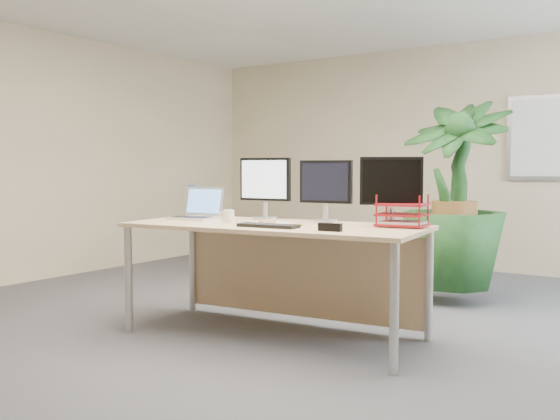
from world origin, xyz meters
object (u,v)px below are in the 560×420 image
Objects in this scene: monitor_left at (265,184)px; monitor_right at (326,187)px; laptop at (198,211)px; desk at (282,247)px; floor_plant at (454,220)px.

monitor_left is 1.05× the size of monitor_right.
laptop is at bearing -149.41° from monitor_left.
desk is 5.80× the size of laptop.
monitor_right is (0.22, 0.24, 0.44)m from desk.
desk is at bearing -132.90° from monitor_right.
desk is at bearing -31.88° from monitor_left.
monitor_left is 0.58m from laptop.
monitor_right is at bearing 19.20° from laptop.
desk is 1.48× the size of floor_plant.
monitor_left is (-0.98, -1.55, 0.35)m from floor_plant.
floor_plant reaches higher than desk.
monitor_left is (-0.28, 0.18, 0.45)m from desk.
desk is 0.55m from monitor_right.
monitor_right is (0.51, 0.07, -0.01)m from monitor_left.
laptop is (-0.46, -0.27, -0.21)m from monitor_left.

